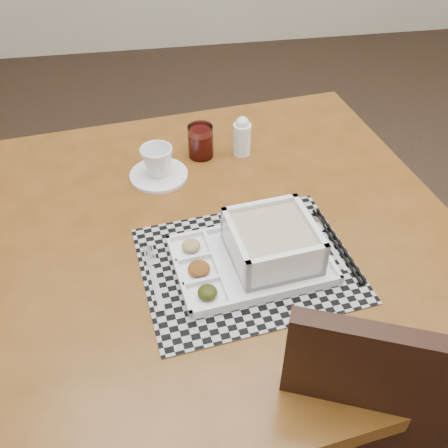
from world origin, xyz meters
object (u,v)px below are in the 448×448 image
at_px(dining_table, 226,251).
at_px(creamer_bottle, 242,136).
at_px(juice_glass, 201,143).
at_px(serving_tray, 265,248).
at_px(cup, 157,161).

xyz_separation_m(dining_table, creamer_bottle, (0.09, 0.29, 0.14)).
xyz_separation_m(juice_glass, creamer_bottle, (0.11, -0.01, 0.01)).
distance_m(serving_tray, creamer_bottle, 0.41).
bearing_deg(creamer_bottle, serving_tray, -94.29).
height_order(serving_tray, creamer_bottle, creamer_bottle).
xyz_separation_m(dining_table, juice_glass, (-0.02, 0.29, 0.12)).
xyz_separation_m(cup, creamer_bottle, (0.23, 0.07, 0.01)).
bearing_deg(dining_table, serving_tray, -63.46).
height_order(cup, creamer_bottle, creamer_bottle).
bearing_deg(cup, dining_table, -42.52).
bearing_deg(juice_glass, creamer_bottle, -3.98).
bearing_deg(creamer_bottle, dining_table, -107.79).
bearing_deg(cup, creamer_bottle, 31.59).
height_order(dining_table, creamer_bottle, creamer_bottle).
distance_m(dining_table, serving_tray, 0.18).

